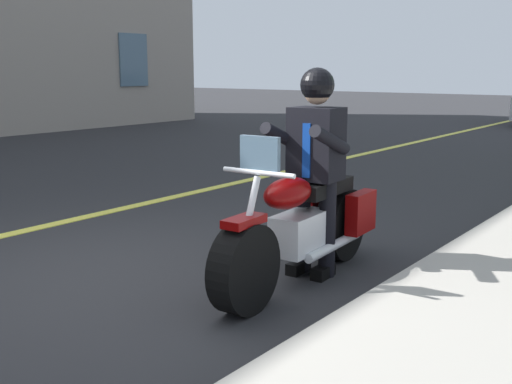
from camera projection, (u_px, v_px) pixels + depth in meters
ground_plane at (112, 280)px, 5.14m from camera, size 80.00×80.00×0.00m
motorcycle_main at (303, 227)px, 5.06m from camera, size 2.22×0.68×1.26m
rider_main at (315, 154)px, 5.11m from camera, size 0.65×0.58×1.74m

